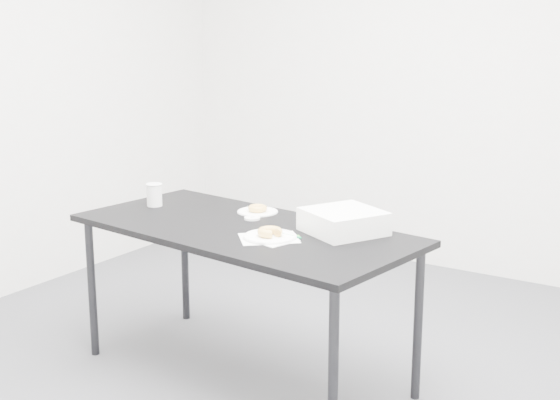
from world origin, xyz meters
The scene contains 14 objects.
floor centered at (0.00, 0.00, 0.00)m, with size 4.00×4.00×0.00m, color #494A4E.
wall_back centered at (0.00, 2.00, 1.35)m, with size 4.00×0.02×2.70m, color white.
table centered at (-0.05, -0.18, 0.71)m, with size 1.76×0.99×0.76m.
scorecard centered at (0.16, -0.28, 0.76)m, with size 0.20×0.26×0.00m, color white.
logo_patch centered at (0.25, -0.20, 0.77)m, with size 0.04×0.04×0.00m, color green.
pen centered at (0.22, -0.21, 0.77)m, with size 0.01×0.01×0.12m, color #0B8047.
napkin centered at (0.19, -0.29, 0.76)m, with size 0.17×0.17×0.00m, color white.
plate_near centered at (0.16, -0.27, 0.77)m, with size 0.24×0.24×0.01m, color white.
donut_near centered at (0.16, -0.27, 0.79)m, with size 0.11×0.11×0.04m, color gold.
plate_far centered at (-0.16, 0.09, 0.77)m, with size 0.21×0.21×0.01m, color white.
donut_far centered at (-0.16, 0.09, 0.79)m, with size 0.10×0.10×0.03m, color gold.
coffee_cup centered at (-0.70, -0.09, 0.82)m, with size 0.08×0.08×0.12m, color silver.
cup_lid centered at (-0.10, -0.04, 0.77)m, with size 0.08×0.08×0.01m, color white.
bakery_box centered at (0.39, -0.01, 0.82)m, with size 0.32×0.32×0.11m, color white.
Camera 1 is at (2.03, -3.10, 1.74)m, focal length 50.00 mm.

